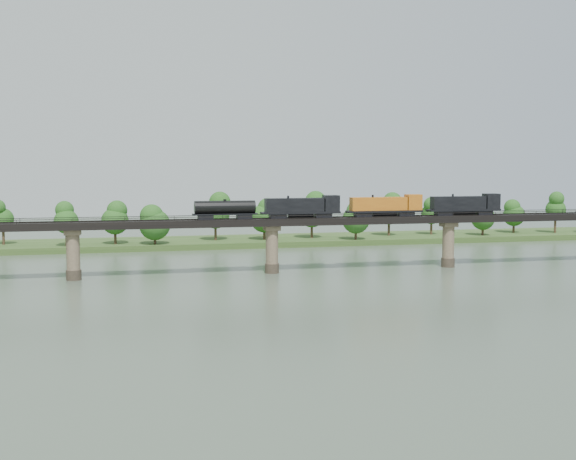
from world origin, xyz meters
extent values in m
plane|color=#3E4D3D|center=(0.00, 0.00, 0.00)|extent=(400.00, 400.00, 0.00)
cube|color=#304C1E|center=(0.00, 85.00, 0.80)|extent=(300.00, 24.00, 1.60)
cylinder|color=#473A2D|center=(-40.00, 30.00, 1.00)|extent=(3.00, 3.00, 2.00)
cylinder|color=#816E54|center=(-40.00, 30.00, 5.50)|extent=(2.60, 2.60, 9.00)
cube|color=#816E54|center=(-40.00, 30.00, 9.50)|extent=(3.20, 3.20, 1.00)
cylinder|color=#473A2D|center=(0.00, 30.00, 1.00)|extent=(3.00, 3.00, 2.00)
cylinder|color=#816E54|center=(0.00, 30.00, 5.50)|extent=(2.60, 2.60, 9.00)
cube|color=#816E54|center=(0.00, 30.00, 9.50)|extent=(3.20, 3.20, 1.00)
cylinder|color=#473A2D|center=(40.00, 30.00, 1.00)|extent=(3.00, 3.00, 2.00)
cylinder|color=#816E54|center=(40.00, 30.00, 5.50)|extent=(2.60, 2.60, 9.00)
cube|color=#816E54|center=(40.00, 30.00, 9.50)|extent=(3.20, 3.20, 1.00)
cube|color=black|center=(0.00, 30.00, 10.75)|extent=(220.00, 5.00, 1.50)
cube|color=black|center=(0.00, 29.25, 11.58)|extent=(220.00, 0.12, 0.16)
cube|color=black|center=(0.00, 30.75, 11.58)|extent=(220.00, 0.12, 0.16)
cube|color=black|center=(0.00, 27.60, 12.20)|extent=(220.00, 0.10, 0.10)
cube|color=black|center=(0.00, 32.40, 12.20)|extent=(220.00, 0.10, 0.10)
cube|color=black|center=(0.00, 27.60, 11.85)|extent=(0.08, 0.08, 0.70)
cube|color=black|center=(0.00, 32.40, 11.85)|extent=(0.08, 0.08, 0.70)
cylinder|color=#382619|center=(-60.94, 84.18, 3.46)|extent=(0.70, 0.70, 3.71)
sphere|color=#1B4D16|center=(-60.94, 84.18, 8.41)|extent=(5.67, 5.67, 5.67)
sphere|color=#1B4D16|center=(-60.94, 84.18, 11.50)|extent=(4.25, 4.25, 4.25)
cylinder|color=#382619|center=(-44.43, 76.31, 3.35)|extent=(0.70, 0.70, 3.51)
sphere|color=#1B4D16|center=(-44.43, 76.31, 8.03)|extent=(6.31, 6.31, 6.31)
sphere|color=#1B4D16|center=(-44.43, 76.31, 10.96)|extent=(4.73, 4.73, 4.73)
cylinder|color=#382619|center=(-32.24, 78.84, 3.27)|extent=(0.70, 0.70, 3.34)
sphere|color=#1B4D16|center=(-32.24, 78.84, 7.73)|extent=(7.18, 7.18, 7.18)
sphere|color=#1B4D16|center=(-32.24, 78.84, 10.52)|extent=(5.39, 5.39, 5.39)
cylinder|color=#382619|center=(-22.01, 76.15, 3.01)|extent=(0.70, 0.70, 2.83)
sphere|color=#1B4D16|center=(-22.01, 76.15, 6.78)|extent=(8.26, 8.26, 8.26)
sphere|color=#1B4D16|center=(-22.01, 76.15, 9.14)|extent=(6.19, 6.19, 6.19)
cylinder|color=#382619|center=(-5.04, 82.68, 3.58)|extent=(0.70, 0.70, 3.96)
sphere|color=#1B4D16|center=(-5.04, 82.68, 8.87)|extent=(8.07, 8.07, 8.07)
sphere|color=#1B4D16|center=(-5.04, 82.68, 12.17)|extent=(6.05, 6.05, 6.05)
cylinder|color=#382619|center=(8.52, 81.14, 3.23)|extent=(0.70, 0.70, 3.27)
sphere|color=#1B4D16|center=(8.52, 81.14, 7.59)|extent=(8.03, 8.03, 8.03)
sphere|color=#1B4D16|center=(8.52, 81.14, 10.31)|extent=(6.02, 6.02, 6.02)
cylinder|color=#382619|center=(22.65, 82.31, 3.56)|extent=(0.70, 0.70, 3.92)
sphere|color=#1B4D16|center=(22.65, 82.31, 8.79)|extent=(8.29, 8.29, 8.29)
sphere|color=#1B4D16|center=(22.65, 82.31, 12.05)|extent=(6.21, 6.21, 6.21)
cylinder|color=#382619|center=(33.59, 75.35, 3.11)|extent=(0.70, 0.70, 3.02)
sphere|color=#1B4D16|center=(33.59, 75.35, 7.15)|extent=(7.74, 7.74, 7.74)
sphere|color=#1B4D16|center=(33.59, 75.35, 9.67)|extent=(5.80, 5.80, 5.80)
cylinder|color=#382619|center=(46.81, 84.03, 3.50)|extent=(0.70, 0.70, 3.80)
sphere|color=#1B4D16|center=(46.81, 84.03, 8.56)|extent=(7.47, 7.47, 7.47)
sphere|color=#1B4D16|center=(46.81, 84.03, 11.73)|extent=(5.60, 5.60, 5.60)
cylinder|color=#382619|center=(60.48, 84.26, 3.29)|extent=(0.70, 0.70, 3.38)
sphere|color=#1B4D16|center=(60.48, 84.26, 7.80)|extent=(6.23, 6.23, 6.23)
sphere|color=#1B4D16|center=(60.48, 84.26, 10.62)|extent=(4.67, 4.67, 4.67)
cylinder|color=#382619|center=(74.35, 78.39, 2.99)|extent=(0.70, 0.70, 2.77)
sphere|color=#1B4D16|center=(74.35, 78.39, 6.68)|extent=(7.04, 7.04, 7.04)
sphere|color=#1B4D16|center=(74.35, 78.39, 8.99)|extent=(5.28, 5.28, 5.28)
cylinder|color=#382619|center=(87.62, 83.57, 3.07)|extent=(0.70, 0.70, 2.94)
sphere|color=#1B4D16|center=(87.62, 83.57, 7.00)|extent=(6.73, 6.73, 6.73)
sphere|color=#1B4D16|center=(87.62, 83.57, 9.45)|extent=(5.05, 5.05, 5.05)
cylinder|color=#382619|center=(99.73, 80.10, 3.57)|extent=(0.70, 0.70, 3.94)
sphere|color=#1B4D16|center=(99.73, 80.10, 8.83)|extent=(6.17, 6.17, 6.17)
sphere|color=#1B4D16|center=(99.73, 80.10, 12.11)|extent=(4.62, 4.62, 4.62)
cube|color=black|center=(48.42, 30.00, 11.99)|extent=(3.56, 2.13, 0.98)
cube|color=black|center=(38.63, 30.00, 11.99)|extent=(3.56, 2.13, 0.98)
cube|color=black|center=(43.53, 30.00, 12.61)|extent=(16.90, 2.67, 0.44)
cube|color=black|center=(42.19, 30.00, 14.26)|extent=(12.45, 2.40, 2.85)
cube|color=black|center=(50.20, 30.00, 14.52)|extent=(3.20, 2.67, 3.38)
cylinder|color=black|center=(43.53, 30.00, 12.12)|extent=(5.34, 1.25, 1.25)
cube|color=black|center=(29.74, 30.00, 11.99)|extent=(3.56, 2.13, 0.98)
cube|color=black|center=(19.95, 30.00, 11.99)|extent=(3.56, 2.13, 0.98)
cube|color=black|center=(24.85, 30.00, 12.61)|extent=(16.90, 2.67, 0.44)
cube|color=#C56C18|center=(23.51, 30.00, 14.26)|extent=(12.45, 2.40, 2.85)
cube|color=#C56C18|center=(31.52, 30.00, 14.52)|extent=(3.20, 2.67, 3.38)
cylinder|color=black|center=(24.85, 30.00, 12.12)|extent=(5.34, 1.25, 1.25)
cube|color=black|center=(11.06, 30.00, 11.99)|extent=(3.56, 2.13, 0.98)
cube|color=black|center=(1.27, 30.00, 11.99)|extent=(3.56, 2.13, 0.98)
cube|color=black|center=(6.17, 30.00, 12.61)|extent=(16.90, 2.67, 0.44)
cube|color=black|center=(4.83, 30.00, 14.26)|extent=(12.45, 2.40, 2.85)
cube|color=black|center=(12.84, 30.00, 14.52)|extent=(3.20, 2.67, 3.38)
cylinder|color=black|center=(6.17, 30.00, 12.12)|extent=(5.34, 1.25, 1.25)
cube|color=black|center=(-5.84, 30.00, 11.99)|extent=(3.11, 1.96, 0.98)
cube|color=black|center=(-13.85, 30.00, 11.99)|extent=(3.11, 1.96, 0.98)
cube|color=black|center=(-9.85, 30.00, 12.57)|extent=(13.34, 2.13, 0.27)
cylinder|color=black|center=(-9.85, 30.00, 13.99)|extent=(12.45, 2.67, 2.67)
cylinder|color=black|center=(-9.85, 30.00, 15.41)|extent=(0.62, 0.62, 0.44)
camera|label=1|loc=(-30.71, -116.74, 22.91)|focal=45.00mm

